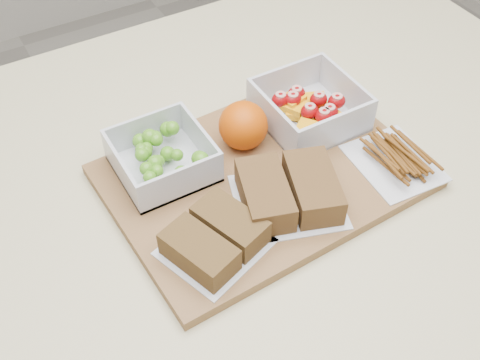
{
  "coord_description": "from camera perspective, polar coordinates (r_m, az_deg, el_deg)",
  "views": [
    {
      "loc": [
        -0.29,
        -0.5,
        1.52
      ],
      "look_at": [
        -0.02,
        -0.01,
        0.93
      ],
      "focal_mm": 45.0,
      "sensor_mm": 36.0,
      "label": 1
    }
  ],
  "objects": [
    {
      "name": "sandwich_bag_left",
      "position": [
        0.74,
        -2.38,
        -5.56
      ],
      "size": [
        0.15,
        0.14,
        0.04
      ],
      "color": "silver",
      "rests_on": "cutting_board"
    },
    {
      "name": "fruit_container",
      "position": [
        0.91,
        6.57,
        6.74
      ],
      "size": [
        0.14,
        0.14,
        0.06
      ],
      "color": "silver",
      "rests_on": "cutting_board"
    },
    {
      "name": "sandwich_bag_center",
      "position": [
        0.79,
        4.66,
        -1.1
      ],
      "size": [
        0.17,
        0.16,
        0.04
      ],
      "color": "silver",
      "rests_on": "cutting_board"
    },
    {
      "name": "counter",
      "position": [
        1.22,
        0.34,
        -14.87
      ],
      "size": [
        1.2,
        0.9,
        0.9
      ],
      "primitive_type": "cube",
      "color": "beige",
      "rests_on": "ground"
    },
    {
      "name": "grape_container",
      "position": [
        0.84,
        -7.33,
        2.28
      ],
      "size": [
        0.13,
        0.13,
        0.05
      ],
      "color": "silver",
      "rests_on": "cutting_board"
    },
    {
      "name": "cutting_board",
      "position": [
        0.85,
        2.22,
        0.38
      ],
      "size": [
        0.43,
        0.32,
        0.02
      ],
      "primitive_type": "cube",
      "rotation": [
        0.0,
        0.0,
        0.05
      ],
      "color": "brown",
      "rests_on": "counter"
    },
    {
      "name": "orange",
      "position": [
        0.86,
        0.31,
        5.2
      ],
      "size": [
        0.07,
        0.07,
        0.07
      ],
      "primitive_type": "sphere",
      "color": "#D04C04",
      "rests_on": "cutting_board"
    },
    {
      "name": "pretzel_bag",
      "position": [
        0.87,
        14.53,
        2.19
      ],
      "size": [
        0.11,
        0.13,
        0.03
      ],
      "color": "silver",
      "rests_on": "cutting_board"
    }
  ]
}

